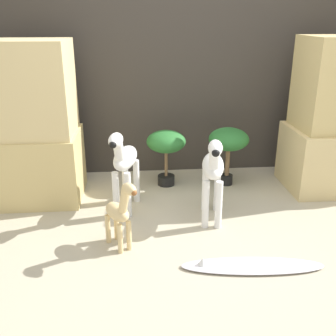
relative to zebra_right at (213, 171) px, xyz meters
name	(u,v)px	position (x,y,z in m)	size (l,w,h in m)	color
ground_plane	(205,251)	(-0.13, -0.44, -0.44)	(14.00, 14.00, 0.00)	#B2A88E
wall_back	(180,67)	(-0.13, 1.21, 0.66)	(6.40, 0.08, 2.20)	#38332D
rock_pillar_left	(29,126)	(-1.52, 0.59, 0.24)	(0.83, 0.66, 1.40)	#D1B775
rock_pillar_right	(336,121)	(1.27, 0.59, 0.22)	(0.83, 0.66, 1.42)	#DBC184
zebra_right	(213,171)	(0.00, 0.00, 0.00)	(0.24, 0.58, 0.75)	white
zebra_left	(124,162)	(-0.70, 0.24, 0.00)	(0.27, 0.58, 0.75)	white
giraffe_figurine	(120,212)	(-0.72, -0.35, -0.15)	(0.28, 0.36, 0.56)	#E0C184
potted_palm_front	(229,141)	(0.29, 0.73, 0.01)	(0.39, 0.39, 0.58)	black
potted_palm_back	(166,145)	(-0.31, 0.78, -0.03)	(0.38, 0.38, 0.55)	black
surfboard	(251,266)	(0.15, -0.67, -0.42)	(0.97, 0.28, 0.08)	silver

